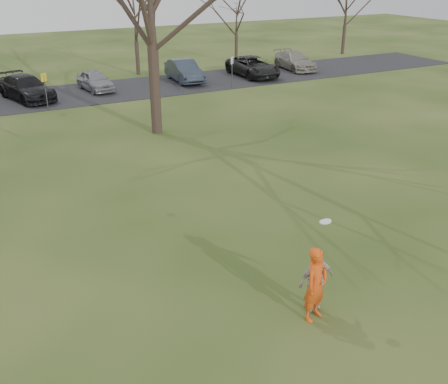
{
  "coord_description": "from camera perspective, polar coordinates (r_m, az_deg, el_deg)",
  "views": [
    {
      "loc": [
        -6.44,
        -8.33,
        7.68
      ],
      "look_at": [
        0.0,
        4.0,
        1.5
      ],
      "focal_mm": 41.31,
      "sensor_mm": 36.0,
      "label": 1
    }
  ],
  "objects": [
    {
      "name": "catching_play",
      "position": [
        12.47,
        10.15,
        -9.49
      ],
      "size": [
        0.96,
        0.42,
        2.32
      ],
      "color": "#B9AEA6",
      "rests_on": "ground"
    },
    {
      "name": "car_4",
      "position": [
        35.54,
        -14.08,
        11.89
      ],
      "size": [
        1.93,
        3.89,
        1.27
      ],
      "primitive_type": "imported",
      "rotation": [
        0.0,
        0.0,
        0.12
      ],
      "color": "gray",
      "rests_on": "parking_strip"
    },
    {
      "name": "car_6",
      "position": [
        39.09,
        3.22,
        13.7
      ],
      "size": [
        2.43,
        5.13,
        1.42
      ],
      "primitive_type": "imported",
      "rotation": [
        0.0,
        0.0,
        -0.02
      ],
      "color": "black",
      "rests_on": "parking_strip"
    },
    {
      "name": "car_3",
      "position": [
        34.25,
        -21.04,
        10.73
      ],
      "size": [
        3.31,
        5.31,
        1.43
      ],
      "primitive_type": "imported",
      "rotation": [
        0.0,
        0.0,
        0.28
      ],
      "color": "black",
      "rests_on": "parking_strip"
    },
    {
      "name": "ground",
      "position": [
        13.03,
        8.37,
        -12.45
      ],
      "size": [
        120.0,
        120.0,
        0.0
      ],
      "primitive_type": "plane",
      "color": "#1E380F",
      "rests_on": "ground"
    },
    {
      "name": "car_7",
      "position": [
        42.08,
        7.84,
        14.19
      ],
      "size": [
        2.35,
        4.76,
        1.33
      ],
      "primitive_type": "imported",
      "rotation": [
        0.0,
        0.0,
        -0.11
      ],
      "color": "gray",
      "rests_on": "parking_strip"
    },
    {
      "name": "player_defender",
      "position": [
        12.21,
        10.14,
        -10.02
      ],
      "size": [
        0.79,
        0.65,
        1.86
      ],
      "primitive_type": "imported",
      "rotation": [
        0.0,
        0.0,
        0.35
      ],
      "color": "#DA4911",
      "rests_on": "ground"
    },
    {
      "name": "sign_white",
      "position": [
        35.06,
        0.9,
        13.71
      ],
      "size": [
        0.35,
        0.35,
        2.08
      ],
      "color": "#47474C",
      "rests_on": "ground"
    },
    {
      "name": "small_tree_row",
      "position": [
        40.07,
        -12.39,
        18.01
      ],
      "size": [
        55.0,
        5.9,
        8.5
      ],
      "color": "#352821",
      "rests_on": "ground"
    },
    {
      "name": "sign_yellow",
      "position": [
        31.28,
        -19.22,
        11.16
      ],
      "size": [
        0.35,
        0.35,
        2.08
      ],
      "color": "#47474C",
      "rests_on": "ground"
    },
    {
      "name": "car_5",
      "position": [
        37.33,
        -4.43,
        13.22
      ],
      "size": [
        1.85,
        4.57,
        1.47
      ],
      "primitive_type": "imported",
      "rotation": [
        0.0,
        0.0,
        -0.06
      ],
      "color": "#2B3340",
      "rests_on": "parking_strip"
    },
    {
      "name": "parking_strip",
      "position": [
        34.8,
        -16.49,
        10.27
      ],
      "size": [
        62.0,
        6.5,
        0.04
      ],
      "primitive_type": "cube",
      "color": "black",
      "rests_on": "ground"
    }
  ]
}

